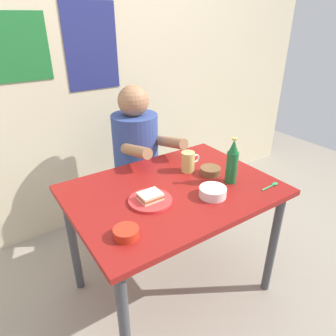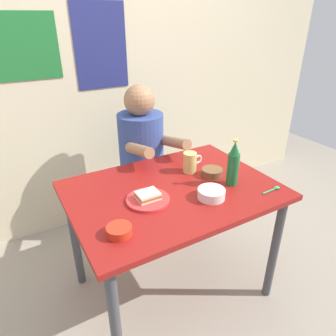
# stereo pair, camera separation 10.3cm
# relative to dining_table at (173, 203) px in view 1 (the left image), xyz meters

# --- Properties ---
(ground_plane) EXTENTS (6.00, 6.00, 0.00)m
(ground_plane) POSITION_rel_dining_table_xyz_m (0.00, 0.00, -0.65)
(ground_plane) COLOR gray
(wall_back) EXTENTS (4.40, 0.09, 2.60)m
(wall_back) POSITION_rel_dining_table_xyz_m (-0.00, 1.05, 0.65)
(wall_back) COLOR beige
(wall_back) RESTS_ON ground
(dining_table) EXTENTS (1.10, 0.80, 0.74)m
(dining_table) POSITION_rel_dining_table_xyz_m (0.00, 0.00, 0.00)
(dining_table) COLOR maroon
(dining_table) RESTS_ON ground
(stool) EXTENTS (0.34, 0.34, 0.45)m
(stool) POSITION_rel_dining_table_xyz_m (0.11, 0.63, -0.30)
(stool) COLOR #4C4C51
(stool) RESTS_ON ground
(person_seated) EXTENTS (0.33, 0.56, 0.72)m
(person_seated) POSITION_rel_dining_table_xyz_m (0.11, 0.62, 0.12)
(person_seated) COLOR #33478C
(person_seated) RESTS_ON stool
(plate_orange) EXTENTS (0.22, 0.22, 0.01)m
(plate_orange) POSITION_rel_dining_table_xyz_m (-0.17, -0.05, 0.10)
(plate_orange) COLOR red
(plate_orange) RESTS_ON dining_table
(sandwich) EXTENTS (0.11, 0.09, 0.04)m
(sandwich) POSITION_rel_dining_table_xyz_m (-0.17, -0.05, 0.13)
(sandwich) COLOR beige
(sandwich) RESTS_ON plate_orange
(beer_mug) EXTENTS (0.13, 0.08, 0.12)m
(beer_mug) POSITION_rel_dining_table_xyz_m (0.19, 0.12, 0.15)
(beer_mug) COLOR #D1BC66
(beer_mug) RESTS_ON dining_table
(beer_bottle) EXTENTS (0.06, 0.06, 0.26)m
(beer_bottle) POSITION_rel_dining_table_xyz_m (0.30, -0.12, 0.21)
(beer_bottle) COLOR #19602D
(beer_bottle) RESTS_ON dining_table
(condiment_bowl_brown) EXTENTS (0.12, 0.12, 0.04)m
(condiment_bowl_brown) POSITION_rel_dining_table_xyz_m (0.27, 0.01, 0.12)
(condiment_bowl_brown) COLOR brown
(condiment_bowl_brown) RESTS_ON dining_table
(rice_bowl_white) EXTENTS (0.14, 0.14, 0.05)m
(rice_bowl_white) POSITION_rel_dining_table_xyz_m (0.12, -0.18, 0.12)
(rice_bowl_white) COLOR silver
(rice_bowl_white) RESTS_ON dining_table
(sauce_bowl_chili) EXTENTS (0.11, 0.11, 0.04)m
(sauce_bowl_chili) POSITION_rel_dining_table_xyz_m (-0.39, -0.22, 0.12)
(sauce_bowl_chili) COLOR red
(sauce_bowl_chili) RESTS_ON dining_table
(spoon) EXTENTS (0.13, 0.02, 0.01)m
(spoon) POSITION_rel_dining_table_xyz_m (0.46, -0.28, 0.10)
(spoon) COLOR #26A559
(spoon) RESTS_ON dining_table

